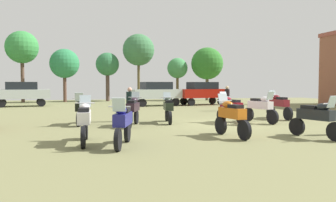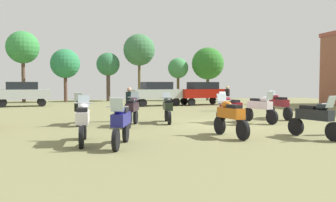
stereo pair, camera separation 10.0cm
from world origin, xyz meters
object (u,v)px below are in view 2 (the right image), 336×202
motorcycle_8 (132,109)px  car_2 (157,92)px  motorcycle_10 (230,108)px  motorcycle_12 (279,105)px  motorcycle_13 (260,107)px  tree_6 (65,64)px  tree_2 (178,69)px  tree_5 (139,50)px  tree_4 (108,65)px  tree_7 (208,64)px  motorcycle_4 (83,120)px  person_2 (227,96)px  person_1 (129,102)px  car_3 (203,92)px  motorcycle_7 (230,116)px  car_1 (22,92)px  motorcycle_2 (168,108)px  motorcycle_9 (121,122)px  motorcycle_6 (315,117)px  tree_8 (23,48)px  motorcycle_5 (81,109)px

motorcycle_8 → car_2: bearing=92.6°
motorcycle_10 → motorcycle_12: (3.27, 1.30, 0.02)m
motorcycle_13 → tree_6: bearing=-79.4°
tree_2 → tree_5: bearing=-179.2°
car_2 → tree_4: size_ratio=0.88×
tree_5 → tree_7: bearing=-4.7°
motorcycle_10 → car_2: 13.40m
motorcycle_4 → person_2: person_2 is taller
motorcycle_4 → tree_5: size_ratio=0.32×
motorcycle_10 → tree_4: 22.82m
person_1 → tree_5: tree_5 is taller
car_2 → tree_5: bearing=-9.0°
motorcycle_4 → person_1: bearing=72.5°
motorcycle_4 → car_3: car_3 is taller
motorcycle_7 → car_1: size_ratio=0.47×
motorcycle_2 → tree_4: (-1.65, 21.29, 3.14)m
motorcycle_9 → tree_6: tree_6 is taller
car_1 → person_2: 16.56m
motorcycle_7 → tree_7: tree_7 is taller
car_2 → tree_2: tree_2 is taller
tree_7 → car_2: bearing=-131.9°
motorcycle_8 → tree_4: bearing=107.6°
motorcycle_8 → tree_5: 22.99m
motorcycle_6 → tree_8: size_ratio=0.30×
motorcycle_10 → tree_5: (-1.12, 22.23, 4.76)m
tree_4 → tree_7: 10.95m
motorcycle_5 → tree_4: bearing=-86.7°
motorcycle_9 → person_2: size_ratio=1.24×
motorcycle_10 → motorcycle_8: bearing=165.1°
tree_5 → car_3: bearing=-62.8°
car_2 → tree_8: tree_8 is taller
motorcycle_7 → motorcycle_13: bearing=41.2°
tree_5 → tree_6: (-7.64, -0.90, -1.62)m
person_2 → tree_2: 15.53m
motorcycle_5 → tree_5: tree_5 is taller
motorcycle_5 → motorcycle_9: (1.27, -5.87, 0.00)m
car_3 → motorcycle_10: bearing=156.0°
motorcycle_4 → motorcycle_7: motorcycle_7 is taller
motorcycle_4 → motorcycle_8: motorcycle_8 is taller
motorcycle_4 → motorcycle_12: (9.89, 5.35, 0.01)m
tree_2 → motorcycle_10: bearing=-98.3°
motorcycle_2 → tree_8: tree_8 is taller
motorcycle_9 → car_3: (8.76, 18.56, 0.45)m
motorcycle_2 → motorcycle_10: 2.94m
motorcycle_8 → tree_2: size_ratio=0.46×
car_3 → motorcycle_12: bearing=169.5°
motorcycle_8 → tree_7: (11.07, 21.60, 3.35)m
person_2 → tree_8: bearing=-140.1°
motorcycle_9 → tree_4: tree_4 is taller
motorcycle_4 → tree_6: (-2.15, 25.38, 3.13)m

